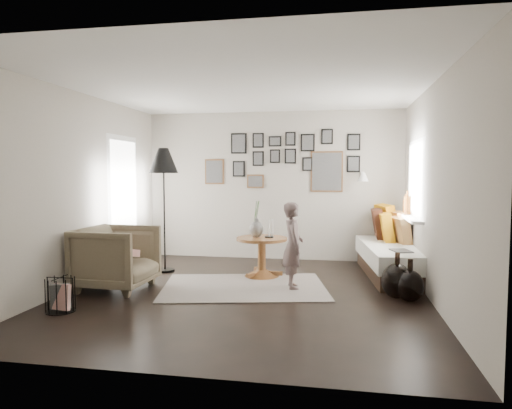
% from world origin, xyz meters
% --- Properties ---
extents(ground, '(4.80, 4.80, 0.00)m').
position_xyz_m(ground, '(0.00, 0.00, 0.00)').
color(ground, black).
rests_on(ground, ground).
extents(wall_back, '(4.50, 0.00, 4.50)m').
position_xyz_m(wall_back, '(0.00, 2.40, 1.30)').
color(wall_back, '#A9A194').
rests_on(wall_back, ground).
extents(wall_front, '(4.50, 0.00, 4.50)m').
position_xyz_m(wall_front, '(0.00, -2.40, 1.30)').
color(wall_front, '#A9A194').
rests_on(wall_front, ground).
extents(wall_left, '(0.00, 4.80, 4.80)m').
position_xyz_m(wall_left, '(-2.25, 0.00, 1.30)').
color(wall_left, '#A9A194').
rests_on(wall_left, ground).
extents(wall_right, '(0.00, 4.80, 4.80)m').
position_xyz_m(wall_right, '(2.25, 0.00, 1.30)').
color(wall_right, '#A9A194').
rests_on(wall_right, ground).
extents(ceiling, '(4.80, 4.80, 0.00)m').
position_xyz_m(ceiling, '(0.00, 0.00, 2.60)').
color(ceiling, white).
rests_on(ceiling, wall_back).
extents(door_left, '(0.00, 2.14, 2.14)m').
position_xyz_m(door_left, '(-2.23, 1.20, 1.05)').
color(door_left, white).
rests_on(door_left, wall_left).
extents(window_right, '(0.15, 1.32, 1.30)m').
position_xyz_m(window_right, '(2.18, 1.34, 0.93)').
color(window_right, white).
rests_on(window_right, wall_right).
extents(gallery_wall, '(2.74, 0.03, 1.08)m').
position_xyz_m(gallery_wall, '(0.29, 2.38, 1.74)').
color(gallery_wall, brown).
rests_on(gallery_wall, wall_back).
extents(wall_sconce, '(0.18, 0.36, 0.16)m').
position_xyz_m(wall_sconce, '(1.55, 2.13, 1.46)').
color(wall_sconce, white).
rests_on(wall_sconce, wall_back).
extents(rug, '(2.41, 1.91, 0.01)m').
position_xyz_m(rug, '(-0.07, 0.30, 0.01)').
color(rug, beige).
rests_on(rug, ground).
extents(pedestal_table, '(0.75, 0.75, 0.59)m').
position_xyz_m(pedestal_table, '(0.05, 0.95, 0.27)').
color(pedestal_table, brown).
rests_on(pedestal_table, ground).
extents(vase, '(0.21, 0.21, 0.53)m').
position_xyz_m(vase, '(-0.03, 0.97, 0.75)').
color(vase, black).
rests_on(vase, pedestal_table).
extents(candles, '(0.13, 0.13, 0.28)m').
position_xyz_m(candles, '(0.16, 0.95, 0.72)').
color(candles, black).
rests_on(candles, pedestal_table).
extents(daybed, '(1.09, 2.17, 1.01)m').
position_xyz_m(daybed, '(2.00, 1.44, 0.32)').
color(daybed, black).
rests_on(daybed, ground).
extents(magazine_on_daybed, '(0.30, 0.36, 0.02)m').
position_xyz_m(magazine_on_daybed, '(2.00, 0.79, 0.47)').
color(magazine_on_daybed, black).
rests_on(magazine_on_daybed, daybed).
extents(armchair, '(0.95, 0.92, 0.83)m').
position_xyz_m(armchair, '(-1.71, -0.07, 0.42)').
color(armchair, brown).
rests_on(armchair, ground).
extents(armchair_cushion, '(0.40, 0.42, 0.17)m').
position_xyz_m(armchair_cushion, '(-1.68, -0.02, 0.48)').
color(armchair_cushion, beige).
rests_on(armchair_cushion, armchair).
extents(floor_lamp, '(0.45, 0.45, 1.91)m').
position_xyz_m(floor_lamp, '(-1.49, 1.06, 1.64)').
color(floor_lamp, black).
rests_on(floor_lamp, ground).
extents(magazine_basket, '(0.31, 0.31, 0.38)m').
position_xyz_m(magazine_basket, '(-1.86, -1.10, 0.19)').
color(magazine_basket, black).
rests_on(magazine_basket, ground).
extents(demijohn_large, '(0.37, 0.37, 0.56)m').
position_xyz_m(demijohn_large, '(1.87, 0.11, 0.22)').
color(demijohn_large, black).
rests_on(demijohn_large, ground).
extents(demijohn_small, '(0.33, 0.33, 0.51)m').
position_xyz_m(demijohn_small, '(2.00, -0.01, 0.19)').
color(demijohn_small, black).
rests_on(demijohn_small, ground).
extents(child, '(0.37, 0.47, 1.15)m').
position_xyz_m(child, '(0.57, 0.37, 0.57)').
color(child, brown).
rests_on(child, ground).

